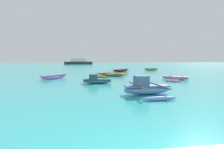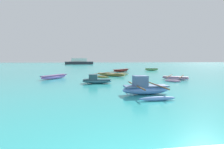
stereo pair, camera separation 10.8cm
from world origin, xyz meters
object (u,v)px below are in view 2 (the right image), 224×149
Objects in this scene: moored_boat_1 at (175,78)px; moored_boat_6 at (121,70)px; moored_boat_5 at (96,80)px; moored_boat_2 at (145,88)px; moored_boat_3 at (111,74)px; moored_boat_4 at (54,77)px; moored_boat_0 at (151,69)px; distant_ferry at (79,62)px.

moored_boat_6 is (-2.86, 11.54, 0.05)m from moored_boat_1.
moored_boat_5 is 0.71× the size of moored_boat_6.
moored_boat_3 is (-0.35, 10.85, -0.16)m from moored_boat_2.
moored_boat_6 is at bearing -8.11° from moored_boat_4.
moored_boat_5 reaches higher than moored_boat_0.
moored_boat_6 is 46.41m from distant_ferry.
moored_boat_6 is 0.30× the size of distant_ferry.
distant_ferry is at bearing 54.51° from moored_boat_6.
distant_ferry is (-3.91, 58.53, 0.75)m from moored_boat_5.
moored_boat_5 is at bearing -99.49° from moored_boat_4.
moored_boat_3 is 0.45× the size of distant_ferry.
moored_boat_4 reaches higher than moored_boat_1.
moored_boat_4 is (-6.28, 8.62, -0.12)m from moored_boat_2.
moored_boat_0 reaches higher than moored_boat_4.
moored_boat_6 is (2.53, 6.86, 0.05)m from moored_boat_3.
moored_boat_0 is at bearing -17.14° from moored_boat_4.
moored_boat_2 is at bearing -109.10° from moored_boat_4.
moored_boat_3 is at bearing -156.23° from moored_boat_6.
moored_boat_4 is 1.25× the size of moored_boat_5.
moored_boat_1 is 11.58m from moored_boat_4.
moored_boat_5 is at bearing -155.40° from moored_boat_6.
moored_boat_6 is (2.18, 17.71, -0.11)m from moored_boat_2.
moored_boat_0 is at bearing -27.01° from moored_boat_6.
distant_ferry reaches higher than moored_boat_4.
moored_boat_4 is at bearing -178.95° from moored_boat_6.
distant_ferry reaches higher than moored_boat_2.
moored_boat_4 is at bearing 142.81° from moored_boat_5.
moored_boat_3 is 7.31m from moored_boat_6.
moored_boat_5 is 58.67m from distant_ferry.
moored_boat_5 is 13.68m from moored_boat_6.
moored_boat_6 is (4.55, 12.90, -0.03)m from moored_boat_5.
distant_ferry is at bearing 100.97° from moored_boat_5.
moored_boat_2 is 17.84m from moored_boat_6.
moored_boat_5 is at bearing -86.18° from distant_ferry.
moored_boat_5 reaches higher than moored_boat_6.
moored_boat_4 is at bearing -119.67° from moored_boat_3.
moored_boat_1 is 0.34× the size of distant_ferry.
moored_boat_1 is at bearing 49.85° from moored_boat_2.
distant_ferry is at bearing 119.10° from moored_boat_0.
moored_boat_2 reaches higher than moored_boat_0.
moored_boat_5 is 0.21× the size of distant_ferry.
moored_boat_3 is 2.08× the size of moored_boat_5.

